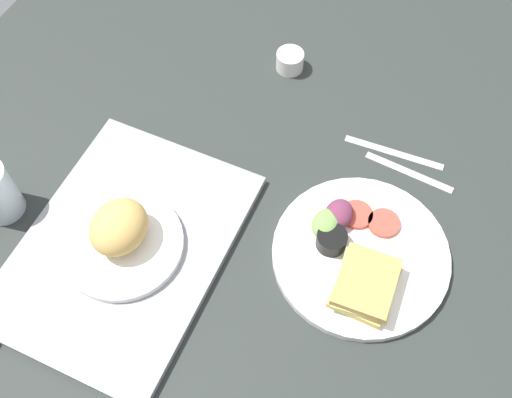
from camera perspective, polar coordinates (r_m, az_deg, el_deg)
name	(u,v)px	position (r cm, az deg, el deg)	size (l,w,h in cm)	color
ground_plane	(266,230)	(109.00, 0.96, -2.89)	(190.00, 150.00, 3.00)	#282D2B
serving_tray	(125,247)	(107.22, -12.15, -4.43)	(45.00, 33.00, 1.60)	gray
bread_plate_near	(120,235)	(104.04, -12.51, -3.29)	(20.71, 20.71, 8.67)	white
plate_with_salad	(358,255)	(104.71, 9.46, -5.14)	(30.15, 30.15, 5.40)	white
espresso_cup	(290,61)	(128.23, 3.18, 12.72)	(5.60, 5.60, 4.00)	silver
fork	(409,172)	(116.64, 14.07, 2.44)	(17.00, 1.40, 0.50)	#B7B7BC
knife	(394,153)	(118.55, 12.72, 4.25)	(19.00, 1.40, 0.50)	#B7B7BC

